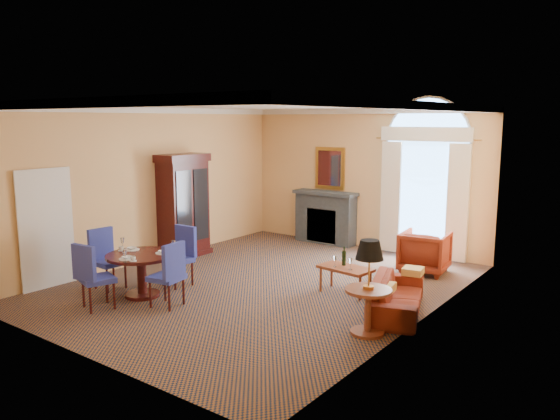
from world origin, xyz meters
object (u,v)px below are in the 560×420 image
Objects in this scene: dining_table at (141,265)px; coffee_table at (345,269)px; armchair at (425,252)px; armoire at (183,207)px; side_table at (369,276)px; sofa at (396,295)px.

coffee_table is at bearing 39.64° from dining_table.
armoire is at bearing 14.34° from armchair.
armoire is 1.70× the size of side_table.
coffee_table is at bearing 66.65° from armchair.
armoire is 2.30× the size of coffee_table.
dining_table is at bearing -168.18° from side_table.
armchair is (-0.52, 2.40, 0.14)m from sofa.
dining_table is 5.35m from armchair.
dining_table reaches higher than armchair.
armchair is at bearing 81.00° from coffee_table.
coffee_table reaches higher than sofa.
coffee_table is (-0.60, -2.04, 0.02)m from armchair.
side_table is at bearing 163.52° from sofa.
side_table is at bearing 92.44° from armchair.
dining_table is at bearing 45.54° from armchair.
armchair reaches higher than coffee_table.
dining_table is 4.21m from sofa.
armoire reaches higher than coffee_table.
coffee_table is (4.15, -0.19, -0.65)m from armoire.
armoire is 1.91× the size of dining_table.
sofa is at bearing -5.95° from armoire.
dining_table is 1.30× the size of armchair.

